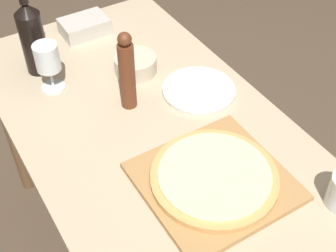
% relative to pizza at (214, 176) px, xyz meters
% --- Properties ---
extents(dining_table, '(0.75, 1.53, 0.75)m').
position_rel_pizza_xyz_m(dining_table, '(-0.03, 0.21, -0.13)').
color(dining_table, tan).
rests_on(dining_table, ground_plane).
extents(cutting_board, '(0.37, 0.36, 0.02)m').
position_rel_pizza_xyz_m(cutting_board, '(0.00, -0.00, -0.02)').
color(cutting_board, '#A87A47').
rests_on(cutting_board, dining_table).
extents(pizza, '(0.34, 0.34, 0.02)m').
position_rel_pizza_xyz_m(pizza, '(0.00, 0.00, 0.00)').
color(pizza, tan).
rests_on(pizza, cutting_board).
extents(wine_bottle, '(0.08, 0.08, 0.34)m').
position_rel_pizza_xyz_m(wine_bottle, '(-0.22, 0.72, 0.10)').
color(wine_bottle, black).
rests_on(wine_bottle, dining_table).
extents(pepper_mill, '(0.05, 0.05, 0.26)m').
position_rel_pizza_xyz_m(pepper_mill, '(-0.04, 0.40, 0.10)').
color(pepper_mill, '#5B2D19').
rests_on(pepper_mill, dining_table).
extents(wine_glass, '(0.08, 0.08, 0.17)m').
position_rel_pizza_xyz_m(wine_glass, '(-0.22, 0.60, 0.08)').
color(wine_glass, silver).
rests_on(wine_glass, dining_table).
extents(small_bowl, '(0.14, 0.14, 0.06)m').
position_rel_pizza_xyz_m(small_bowl, '(0.06, 0.54, 0.00)').
color(small_bowl, beige).
rests_on(small_bowl, dining_table).
extents(dinner_plate, '(0.24, 0.24, 0.01)m').
position_rel_pizza_xyz_m(dinner_plate, '(0.18, 0.33, -0.02)').
color(dinner_plate, silver).
rests_on(dinner_plate, dining_table).
extents(food_container, '(0.17, 0.12, 0.06)m').
position_rel_pizza_xyz_m(food_container, '(0.01, 0.84, 0.00)').
color(food_container, '#BCB7AD').
rests_on(food_container, dining_table).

